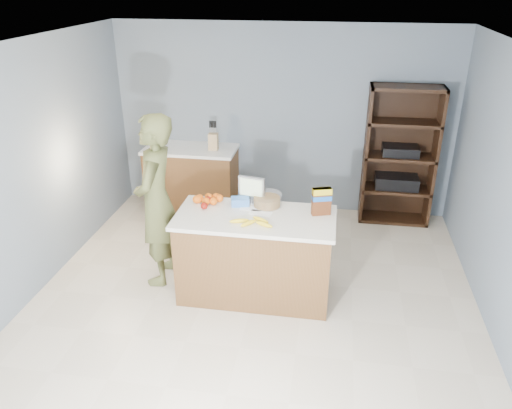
% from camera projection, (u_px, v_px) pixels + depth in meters
% --- Properties ---
extents(floor, '(4.50, 5.00, 0.02)m').
position_uv_depth(floor, '(250.00, 310.00, 4.96)').
color(floor, beige).
rests_on(floor, ground).
extents(walls, '(4.52, 5.02, 2.51)m').
position_uv_depth(walls, '(249.00, 153.00, 4.26)').
color(walls, slate).
rests_on(walls, ground).
extents(counter_peninsula, '(1.56, 0.76, 0.90)m').
position_uv_depth(counter_peninsula, '(255.00, 259.00, 5.05)').
color(counter_peninsula, brown).
rests_on(counter_peninsula, ground).
extents(back_cabinet, '(1.24, 0.62, 0.90)m').
position_uv_depth(back_cabinet, '(192.00, 179.00, 6.91)').
color(back_cabinet, brown).
rests_on(back_cabinet, ground).
extents(shelving_unit, '(0.90, 0.40, 1.80)m').
position_uv_depth(shelving_unit, '(399.00, 158.00, 6.46)').
color(shelving_unit, black).
rests_on(shelving_unit, ground).
extents(person, '(0.48, 0.70, 1.83)m').
position_uv_depth(person, '(157.00, 201.00, 5.12)').
color(person, brown).
rests_on(person, ground).
extents(knife_block, '(0.12, 0.10, 0.31)m').
position_uv_depth(knife_block, '(213.00, 141.00, 6.60)').
color(knife_block, tan).
rests_on(knife_block, back_cabinet).
extents(envelopes, '(0.35, 0.23, 0.00)m').
position_uv_depth(envelopes, '(256.00, 211.00, 4.94)').
color(envelopes, white).
rests_on(envelopes, counter_peninsula).
extents(bananas, '(0.43, 0.24, 0.04)m').
position_uv_depth(bananas, '(253.00, 222.00, 4.68)').
color(bananas, yellow).
rests_on(bananas, counter_peninsula).
extents(apples, '(0.07, 0.22, 0.07)m').
position_uv_depth(apples, '(206.00, 203.00, 5.03)').
color(apples, maroon).
rests_on(apples, counter_peninsula).
extents(oranges, '(0.31, 0.20, 0.08)m').
position_uv_depth(oranges, '(207.00, 199.00, 5.11)').
color(oranges, orange).
rests_on(oranges, counter_peninsula).
extents(blue_carton, '(0.20, 0.16, 0.08)m').
position_uv_depth(blue_carton, '(240.00, 202.00, 5.05)').
color(blue_carton, blue).
rests_on(blue_carton, counter_peninsula).
extents(salad_bowl, '(0.30, 0.30, 0.13)m').
position_uv_depth(salad_bowl, '(267.00, 200.00, 5.03)').
color(salad_bowl, '#267219').
rests_on(salad_bowl, counter_peninsula).
extents(tv, '(0.28, 0.12, 0.28)m').
position_uv_depth(tv, '(252.00, 188.00, 5.06)').
color(tv, silver).
rests_on(tv, counter_peninsula).
extents(cereal_box, '(0.20, 0.12, 0.28)m').
position_uv_depth(cereal_box, '(322.00, 199.00, 4.81)').
color(cereal_box, '#592B14').
rests_on(cereal_box, counter_peninsula).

